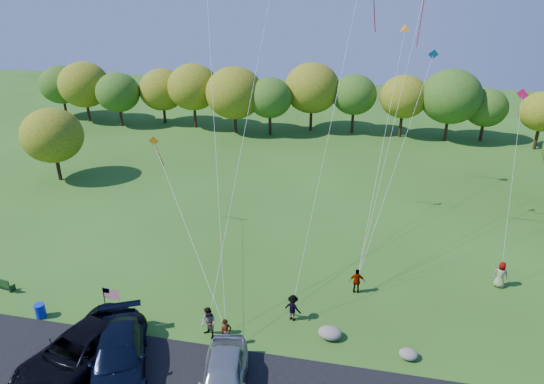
% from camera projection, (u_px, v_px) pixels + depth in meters
% --- Properties ---
extents(ground, '(140.00, 140.00, 0.00)m').
position_uv_depth(ground, '(226.00, 335.00, 26.36)').
color(ground, '#2B5217').
rests_on(ground, ground).
extents(treeline, '(76.79, 27.94, 8.34)m').
position_uv_depth(treeline, '(308.00, 99.00, 56.70)').
color(treeline, '#342213').
rests_on(treeline, ground).
extents(minivan_dark, '(4.97, 7.57, 1.93)m').
position_uv_depth(minivan_dark, '(79.00, 352.00, 23.74)').
color(minivan_dark, black).
rests_on(minivan_dark, asphalt_lane).
extents(minivan_navy, '(5.12, 6.94, 1.87)m').
position_uv_depth(minivan_navy, '(119.00, 356.00, 23.49)').
color(minivan_navy, black).
rests_on(minivan_navy, asphalt_lane).
extents(minivan_silver, '(3.02, 5.50, 1.77)m').
position_uv_depth(minivan_silver, '(223.00, 378.00, 22.29)').
color(minivan_silver, '#9FA4A9').
rests_on(minivan_silver, asphalt_lane).
extents(flyer_a, '(0.73, 0.67, 1.67)m').
position_uv_depth(flyer_a, '(226.00, 333.00, 25.26)').
color(flyer_a, '#4C4C59').
rests_on(flyer_a, ground).
extents(flyer_b, '(1.14, 1.10, 1.86)m').
position_uv_depth(flyer_b, '(209.00, 323.00, 25.86)').
color(flyer_b, '#4C4C59').
rests_on(flyer_b, ground).
extents(flyer_c, '(1.17, 0.90, 1.60)m').
position_uv_depth(flyer_c, '(293.00, 308.00, 27.25)').
color(flyer_c, '#4C4C59').
rests_on(flyer_c, ground).
extents(flyer_d, '(1.00, 0.49, 1.64)m').
position_uv_depth(flyer_d, '(357.00, 281.00, 29.60)').
color(flyer_d, '#4C4C59').
rests_on(flyer_d, ground).
extents(flyer_e, '(0.97, 0.77, 1.74)m').
position_uv_depth(flyer_e, '(501.00, 275.00, 30.14)').
color(flyer_e, '#4C4C59').
rests_on(flyer_e, ground).
extents(park_bench, '(1.73, 0.56, 0.96)m').
position_uv_depth(park_bench, '(0.00, 284.00, 29.89)').
color(park_bench, '#163814').
rests_on(park_bench, ground).
extents(trash_barrel, '(0.57, 0.57, 0.86)m').
position_uv_depth(trash_barrel, '(40.00, 311.00, 27.58)').
color(trash_barrel, '#0C27B7').
rests_on(trash_barrel, ground).
extents(flag_assembly, '(0.98, 0.63, 2.64)m').
position_uv_depth(flag_assembly, '(109.00, 298.00, 26.10)').
color(flag_assembly, black).
rests_on(flag_assembly, ground).
extents(boulder_near, '(1.30, 1.01, 0.65)m').
position_uv_depth(boulder_near, '(330.00, 333.00, 26.03)').
color(boulder_near, gray).
rests_on(boulder_near, ground).
extents(boulder_far, '(0.97, 0.81, 0.51)m').
position_uv_depth(boulder_far, '(408.00, 354.00, 24.67)').
color(boulder_far, slate).
rests_on(boulder_far, ground).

